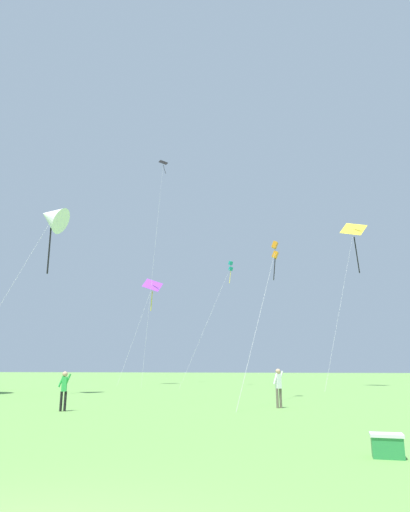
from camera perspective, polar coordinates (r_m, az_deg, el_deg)
kite_teal_box at (r=47.91m, az=3.17°, el=-1.48°), size 3.48×7.12×12.73m
kite_yellow_diamond at (r=47.47m, az=18.24°, el=1.89°), size 4.86×10.95×16.16m
kite_orange_box at (r=27.76m, az=8.74°, el=0.51°), size 0.92×8.98×9.18m
kite_white_distant at (r=33.59m, az=-18.66°, el=4.61°), size 2.45×7.89×13.13m
kite_black_large at (r=55.67m, az=-5.45°, el=9.36°), size 2.35×9.25×26.96m
kite_purple_streamer at (r=51.71m, az=-6.68°, el=-4.31°), size 2.03×7.10×11.72m
person_foreground_watcher at (r=19.69m, az=-17.26°, el=-15.44°), size 0.48×0.26×1.53m
person_in_red_shirt at (r=20.61m, az=9.21°, el=-15.60°), size 0.45×0.40×1.63m
picnic_cooler at (r=9.88m, az=21.90°, el=-21.19°), size 0.60×0.40×0.44m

